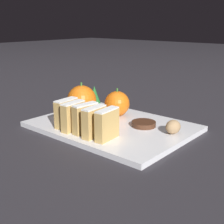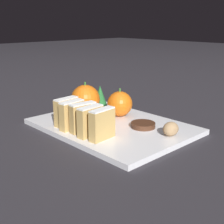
{
  "view_description": "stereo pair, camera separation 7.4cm",
  "coord_description": "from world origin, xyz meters",
  "px_view_note": "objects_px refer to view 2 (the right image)",
  "views": [
    {
      "loc": [
        -0.54,
        -0.47,
        0.25
      ],
      "look_at": [
        0.0,
        0.0,
        0.04
      ],
      "focal_mm": 50.0,
      "sensor_mm": 36.0,
      "label": 1
    },
    {
      "loc": [
        -0.49,
        -0.52,
        0.25
      ],
      "look_at": [
        0.0,
        0.0,
        0.04
      ],
      "focal_mm": 50.0,
      "sensor_mm": 36.0,
      "label": 2
    }
  ],
  "objects_px": {
    "chocolate_cookie": "(143,125)",
    "orange_far": "(120,104)",
    "walnut": "(171,129)",
    "orange_near": "(85,99)"
  },
  "relations": [
    {
      "from": "chocolate_cookie",
      "to": "orange_far",
      "type": "bearing_deg",
      "value": 76.4
    },
    {
      "from": "orange_far",
      "to": "chocolate_cookie",
      "type": "height_order",
      "value": "orange_far"
    },
    {
      "from": "orange_far",
      "to": "orange_near",
      "type": "bearing_deg",
      "value": 121.11
    },
    {
      "from": "orange_far",
      "to": "chocolate_cookie",
      "type": "bearing_deg",
      "value": -103.6
    },
    {
      "from": "orange_far",
      "to": "walnut",
      "type": "xyz_separation_m",
      "value": [
        -0.02,
        -0.18,
        -0.02
      ]
    },
    {
      "from": "chocolate_cookie",
      "to": "orange_near",
      "type": "bearing_deg",
      "value": 97.48
    },
    {
      "from": "orange_far",
      "to": "chocolate_cookie",
      "type": "xyz_separation_m",
      "value": [
        -0.02,
        -0.1,
        -0.03
      ]
    },
    {
      "from": "orange_near",
      "to": "chocolate_cookie",
      "type": "height_order",
      "value": "orange_near"
    },
    {
      "from": "orange_near",
      "to": "orange_far",
      "type": "height_order",
      "value": "orange_near"
    },
    {
      "from": "orange_near",
      "to": "walnut",
      "type": "relative_size",
      "value": 2.25
    }
  ]
}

